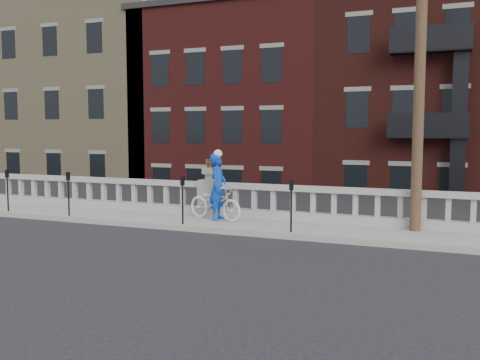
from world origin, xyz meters
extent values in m
plane|color=black|center=(0.00, 0.00, 0.00)|extent=(120.00, 120.00, 0.00)
cube|color=gray|center=(0.00, 3.00, 0.07)|extent=(32.00, 2.20, 0.15)
cube|color=gray|center=(0.00, 3.95, 0.28)|extent=(28.00, 0.34, 0.25)
cube|color=gray|center=(0.00, 3.95, 1.10)|extent=(28.00, 0.34, 0.16)
cube|color=gray|center=(0.00, 3.95, 0.70)|extent=(0.55, 0.55, 1.10)
cylinder|color=gray|center=(0.00, 3.95, 1.35)|extent=(0.24, 0.24, 0.20)
cylinder|color=gray|center=(0.00, 3.95, 1.53)|extent=(0.44, 0.44, 0.18)
cube|color=#605E59|center=(0.00, 4.30, -2.42)|extent=(36.00, 0.50, 5.15)
cube|color=black|center=(0.00, 25.95, -5.25)|extent=(80.00, 44.00, 0.50)
cube|color=#595651|center=(-2.00, 8.45, -3.00)|extent=(16.00, 7.00, 4.00)
cube|color=#92835E|center=(-17.00, 20.95, 5.00)|extent=(18.00, 16.00, 20.00)
cube|color=#491614|center=(-4.00, 19.95, 2.00)|extent=(10.00, 14.00, 14.00)
cube|color=black|center=(-4.00, 19.95, 9.15)|extent=(10.30, 14.30, 0.30)
cube|color=#3A130F|center=(6.00, 19.95, 2.75)|extent=(10.00, 14.00, 15.50)
cylinder|color=#422D1E|center=(6.20, 3.60, 5.15)|extent=(0.28, 0.28, 10.00)
cylinder|color=black|center=(-6.43, 2.15, 0.70)|extent=(0.05, 0.05, 1.10)
cube|color=black|center=(-6.43, 2.15, 1.38)|extent=(0.10, 0.08, 0.26)
cube|color=black|center=(-6.43, 2.10, 1.42)|extent=(0.06, 0.01, 0.08)
cylinder|color=black|center=(-3.95, 2.15, 0.70)|extent=(0.05, 0.05, 1.10)
cube|color=black|center=(-3.95, 2.15, 1.38)|extent=(0.10, 0.08, 0.26)
cube|color=black|center=(-3.95, 2.10, 1.42)|extent=(0.06, 0.01, 0.08)
cylinder|color=black|center=(0.04, 2.15, 0.70)|extent=(0.05, 0.05, 1.10)
cube|color=black|center=(0.04, 2.15, 1.38)|extent=(0.10, 0.08, 0.26)
cube|color=black|center=(0.04, 2.10, 1.42)|extent=(0.06, 0.01, 0.08)
cylinder|color=black|center=(3.22, 2.15, 0.70)|extent=(0.05, 0.05, 1.10)
cube|color=black|center=(3.22, 2.15, 1.38)|extent=(0.10, 0.08, 0.26)
cube|color=black|center=(3.22, 2.10, 1.42)|extent=(0.06, 0.01, 0.08)
imported|color=silver|center=(0.56, 3.20, 0.66)|extent=(2.06, 1.21, 1.02)
imported|color=#0B3BB2|center=(0.66, 3.21, 1.14)|extent=(0.53, 0.76, 1.97)
camera|label=1|loc=(7.15, -11.07, 2.81)|focal=40.00mm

